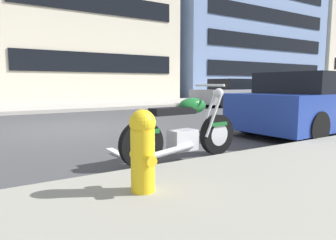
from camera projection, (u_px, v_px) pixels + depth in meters
ground_plane at (70, 129)px, 7.55m from camera, size 260.00×260.00×0.00m
sidewalk_far_curb at (230, 100)px, 19.66m from camera, size 120.00×5.00×0.14m
parking_stall_stripe at (137, 162)px, 4.33m from camera, size 0.12×2.20×0.01m
parked_motorcycle at (184, 131)px, 4.39m from camera, size 2.03×0.62×1.12m
parked_car_mid_block at (315, 104)px, 6.96m from camera, size 4.33×2.00×1.37m
car_opposite_curb at (232, 93)px, 15.39m from camera, size 4.15×1.95×1.37m
fire_hydrant at (143, 148)px, 2.72m from camera, size 0.24×0.36×0.75m
townhouse_corner_block at (78, 22)px, 20.36m from camera, size 11.05×8.50×10.54m
townhouse_mid_block at (225, 41)px, 28.98m from camera, size 15.60×11.02×10.36m
townhouse_far_uphill at (320, 34)px, 36.07m from camera, size 12.62×10.03×14.21m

